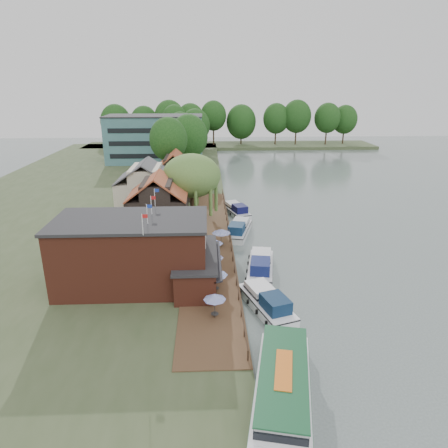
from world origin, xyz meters
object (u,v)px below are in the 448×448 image
object	(u,v)px
umbrella_4	(215,248)
cruiser_1	(261,263)
cottage_b	(147,187)
hotel_block	(155,139)
cruiser_2	(239,228)
umbrella_0	(215,306)
umbrella_5	(221,238)
tour_boat	(282,394)
umbrella_2	(209,271)
umbrella_1	(216,281)
cruiser_0	(267,299)
cottage_c	(175,175)
umbrella_3	(214,263)
willow	(192,189)
cottage_a	(158,205)
cruiser_3	(236,209)
pub	(152,252)
swan	(267,332)

from	to	relation	value
umbrella_4	cruiser_1	size ratio (longest dim) A/B	0.24
cottage_b	umbrella_4	size ratio (longest dim) A/B	4.04
hotel_block	cruiser_2	bearing A→B (deg)	-71.39
umbrella_0	cruiser_2	size ratio (longest dim) A/B	0.25
umbrella_5	tour_boat	world-z (taller)	umbrella_5
umbrella_2	umbrella_1	bearing A→B (deg)	-74.49
cruiser_1	tour_boat	bearing A→B (deg)	-84.22
umbrella_0	cruiser_0	distance (m)	5.98
cottage_c	umbrella_3	distance (m)	32.72
umbrella_3	cruiser_0	distance (m)	8.00
hotel_block	umbrella_4	distance (m)	66.60
cruiser_1	cottage_c	bearing A→B (deg)	121.03
umbrella_1	umbrella_5	size ratio (longest dim) A/B	1.00
cruiser_0	cruiser_2	bearing A→B (deg)	74.62
cottage_c	willow	world-z (taller)	willow
cottage_a	cottage_b	size ratio (longest dim) A/B	0.90
willow	umbrella_2	world-z (taller)	willow
cruiser_2	cruiser_3	world-z (taller)	cruiser_2
cottage_b	willow	size ratio (longest dim) A/B	0.92
cruiser_1	tour_boat	world-z (taller)	tour_boat
umbrella_4	umbrella_5	xyz separation A→B (m)	(0.88, 3.50, 0.00)
pub	cruiser_2	distance (m)	19.84
cottage_a	willow	world-z (taller)	willow
cottage_c	cruiser_0	distance (m)	39.95
umbrella_2	cruiser_1	world-z (taller)	umbrella_2
umbrella_4	cruiser_2	bearing A→B (deg)	70.31
cottage_b	umbrella_5	bearing A→B (deg)	-53.07
umbrella_2	cruiser_3	size ratio (longest dim) A/B	0.27
cottage_a	willow	distance (m)	6.80
umbrella_5	cruiser_3	xyz separation A→B (m)	(3.12, 16.63, -1.23)
tour_boat	swan	world-z (taller)	tour_boat
hotel_block	cruiser_2	size ratio (longest dim) A/B	2.70
cottage_a	cruiser_0	size ratio (longest dim) A/B	0.90
willow	umbrella_2	xyz separation A→B (m)	(2.35, -19.80, -3.93)
hotel_block	willow	xyz separation A→B (m)	(11.50, -51.00, -0.94)
pub	willow	xyz separation A→B (m)	(3.50, 20.00, 1.56)
swan	tour_boat	bearing A→B (deg)	-91.90
cottage_c	cruiser_3	size ratio (longest dim) A/B	0.96
cruiser_1	swan	world-z (taller)	cruiser_1
willow	umbrella_1	bearing A→B (deg)	-82.27
umbrella_5	cruiser_1	world-z (taller)	umbrella_5
cruiser_0	tour_boat	bearing A→B (deg)	-112.12
hotel_block	cruiser_1	distance (m)	70.09
hotel_block	umbrella_3	bearing A→B (deg)	-78.22
cottage_b	umbrella_1	distance (m)	29.26
cottage_b	umbrella_5	xyz separation A→B (m)	(11.50, -15.30, -2.96)
hotel_block	cruiser_1	bearing A→B (deg)	-73.44
cottage_a	umbrella_4	size ratio (longest dim) A/B	3.62
cottage_c	cottage_a	bearing A→B (deg)	-93.01
umbrella_5	cottage_a	bearing A→B (deg)	148.06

